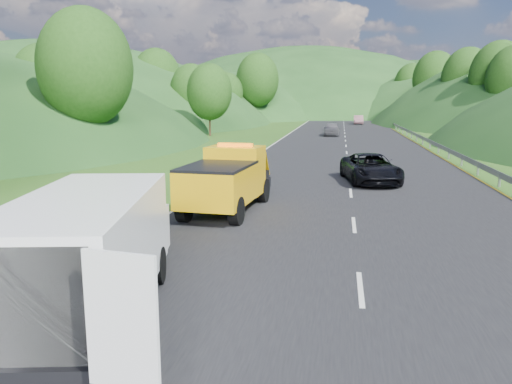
% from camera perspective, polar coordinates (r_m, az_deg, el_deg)
% --- Properties ---
extents(ground, '(320.00, 320.00, 0.00)m').
position_cam_1_polar(ground, '(13.96, -0.96, -7.35)').
color(ground, '#38661E').
rests_on(ground, ground).
extents(road_surface, '(14.00, 200.00, 0.02)m').
position_cam_1_polar(road_surface, '(53.23, 10.19, 5.79)').
color(road_surface, black).
rests_on(road_surface, ground).
extents(guardrail, '(0.06, 140.00, 1.52)m').
position_cam_1_polar(guardrail, '(66.17, 16.47, 6.42)').
color(guardrail, gray).
rests_on(guardrail, ground).
extents(tree_line_left, '(14.00, 140.00, 14.00)m').
position_cam_1_polar(tree_line_left, '(76.26, -6.84, 7.26)').
color(tree_line_left, '#275017').
rests_on(tree_line_left, ground).
extents(tree_line_right, '(14.00, 140.00, 14.00)m').
position_cam_1_polar(tree_line_right, '(76.02, 25.40, 6.32)').
color(tree_line_right, '#275017').
rests_on(tree_line_right, ground).
extents(hills_backdrop, '(201.00, 288.60, 44.00)m').
position_cam_1_polar(hills_backdrop, '(147.88, 11.26, 8.70)').
color(hills_backdrop, '#2D5B23').
rests_on(hills_backdrop, ground).
extents(tow_truck, '(2.65, 6.09, 2.55)m').
position_cam_1_polar(tow_truck, '(19.27, -3.29, 1.45)').
color(tow_truck, black).
rests_on(tow_truck, ground).
extents(white_van, '(4.37, 7.50, 2.50)m').
position_cam_1_polar(white_van, '(10.36, -18.53, -6.14)').
color(white_van, black).
rests_on(white_van, ground).
extents(woman, '(0.69, 0.80, 1.85)m').
position_cam_1_polar(woman, '(15.14, -14.72, -6.27)').
color(woman, silver).
rests_on(woman, ground).
extents(child, '(0.59, 0.56, 0.95)m').
position_cam_1_polar(child, '(13.34, -14.17, -8.55)').
color(child, tan).
rests_on(child, ground).
extents(worker, '(1.19, 0.78, 1.74)m').
position_cam_1_polar(worker, '(8.94, -16.73, -18.62)').
color(worker, black).
rests_on(worker, ground).
extents(suitcase, '(0.34, 0.21, 0.52)m').
position_cam_1_polar(suitcase, '(15.17, -16.35, -5.29)').
color(suitcase, brown).
rests_on(suitcase, ground).
extents(passing_suv, '(3.32, 5.65, 1.47)m').
position_cam_1_polar(passing_suv, '(26.77, 12.89, 1.07)').
color(passing_suv, black).
rests_on(passing_suv, ground).
extents(dist_car_a, '(1.82, 4.52, 1.54)m').
position_cam_1_polar(dist_car_a, '(60.48, 8.62, 6.38)').
color(dist_car_a, '#444347').
rests_on(dist_car_a, ground).
extents(dist_car_b, '(1.60, 4.57, 1.51)m').
position_cam_1_polar(dist_car_b, '(89.17, 11.61, 7.59)').
color(dist_car_b, '#774F56').
rests_on(dist_car_b, ground).
extents(dist_car_c, '(2.18, 5.36, 1.56)m').
position_cam_1_polar(dist_car_c, '(111.08, 9.26, 8.22)').
color(dist_car_c, '#A2515B').
rests_on(dist_car_c, ground).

